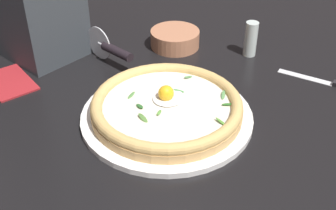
{
  "coord_description": "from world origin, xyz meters",
  "views": [
    {
      "loc": [
        -0.51,
        -0.52,
        0.53
      ],
      "look_at": [
        0.0,
        -0.02,
        0.03
      ],
      "focal_mm": 46.58,
      "sensor_mm": 36.0,
      "label": 1
    }
  ],
  "objects_px": {
    "pizza": "(168,106)",
    "side_bowl": "(175,39)",
    "folded_napkin": "(9,81)",
    "pizza_cutter": "(111,49)",
    "pepper_shaker": "(251,39)"
  },
  "relations": [
    {
      "from": "pizza_cutter",
      "to": "pepper_shaker",
      "type": "relative_size",
      "value": 1.75
    },
    {
      "from": "side_bowl",
      "to": "pizza_cutter",
      "type": "relative_size",
      "value": 0.82
    },
    {
      "from": "pizza",
      "to": "folded_napkin",
      "type": "distance_m",
      "value": 0.39
    },
    {
      "from": "pizza_cutter",
      "to": "folded_napkin",
      "type": "height_order",
      "value": "pizza_cutter"
    },
    {
      "from": "pepper_shaker",
      "to": "pizza_cutter",
      "type": "bearing_deg",
      "value": 141.66
    },
    {
      "from": "pizza",
      "to": "folded_napkin",
      "type": "relative_size",
      "value": 2.17
    },
    {
      "from": "pizza",
      "to": "folded_napkin",
      "type": "height_order",
      "value": "pizza"
    },
    {
      "from": "pizza",
      "to": "pizza_cutter",
      "type": "xyz_separation_m",
      "value": [
        0.07,
        0.25,
        0.01
      ]
    },
    {
      "from": "side_bowl",
      "to": "pizza_cutter",
      "type": "distance_m",
      "value": 0.18
    },
    {
      "from": "folded_napkin",
      "to": "pepper_shaker",
      "type": "xyz_separation_m",
      "value": [
        0.49,
        -0.32,
        0.04
      ]
    },
    {
      "from": "pizza",
      "to": "side_bowl",
      "type": "height_order",
      "value": "pizza"
    },
    {
      "from": "pizza",
      "to": "side_bowl",
      "type": "relative_size",
      "value": 2.39
    },
    {
      "from": "pizza_cutter",
      "to": "side_bowl",
      "type": "bearing_deg",
      "value": -15.22
    },
    {
      "from": "side_bowl",
      "to": "folded_napkin",
      "type": "relative_size",
      "value": 0.91
    },
    {
      "from": "pizza",
      "to": "pepper_shaker",
      "type": "relative_size",
      "value": 3.44
    }
  ]
}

